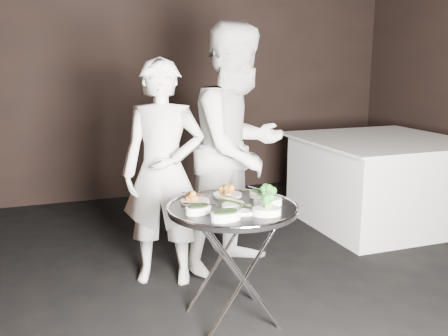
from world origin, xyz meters
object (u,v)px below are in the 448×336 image
object	(u,v)px
waiter_left	(163,173)
serving_tray	(233,208)
tray_stand	(232,259)
waiter_right	(239,149)
dining_table	(379,181)

from	to	relation	value
waiter_left	serving_tray	bearing A→B (deg)	-48.60
serving_tray	tray_stand	bearing A→B (deg)	90.00
serving_tray	waiter_right	world-z (taller)	waiter_right
serving_tray	waiter_left	size ratio (longest dim) A/B	0.49
waiter_left	dining_table	distance (m)	2.39
tray_stand	waiter_right	size ratio (longest dim) A/B	0.39
waiter_left	dining_table	bearing A→B (deg)	35.98
waiter_left	dining_table	size ratio (longest dim) A/B	1.08
tray_stand	waiter_left	distance (m)	0.88
tray_stand	serving_tray	size ratio (longest dim) A/B	0.91
serving_tray	dining_table	xyz separation A→B (m)	(2.05, 1.28, -0.30)
tray_stand	waiter_right	world-z (taller)	waiter_right
waiter_right	dining_table	world-z (taller)	waiter_right
waiter_right	dining_table	bearing A→B (deg)	-7.20
dining_table	tray_stand	bearing A→B (deg)	-148.07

